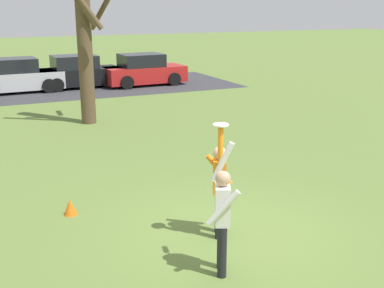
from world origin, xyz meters
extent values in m
plane|color=olive|center=(0.00, 0.00, 0.00)|extent=(120.00, 120.00, 0.00)
cylinder|color=black|center=(-0.15, 0.05, 0.41)|extent=(0.14, 0.14, 0.82)
cylinder|color=black|center=(-0.26, -0.19, 0.41)|extent=(0.14, 0.14, 0.82)
cube|color=orange|center=(-0.20, -0.07, 1.12)|extent=(0.35, 0.42, 0.60)
sphere|color=tan|center=(-0.20, -0.07, 1.53)|extent=(0.23, 0.23, 0.23)
cylinder|color=orange|center=(-0.10, 0.13, 1.17)|extent=(0.46, 0.28, 0.58)
cylinder|color=orange|center=(-0.30, -0.27, 1.75)|extent=(0.09, 0.09, 0.66)
cylinder|color=black|center=(-0.81, -1.35, 0.41)|extent=(0.14, 0.14, 0.82)
cylinder|color=black|center=(-0.70, -1.11, 0.41)|extent=(0.14, 0.14, 0.82)
cube|color=silver|center=(-0.76, -1.23, 1.12)|extent=(0.35, 0.42, 0.60)
sphere|color=tan|center=(-0.76, -1.23, 1.53)|extent=(0.23, 0.23, 0.23)
cylinder|color=silver|center=(-0.86, -1.43, 1.17)|extent=(0.46, 0.28, 0.58)
cylinder|color=silver|center=(-0.66, -1.03, 1.72)|extent=(0.34, 0.21, 0.65)
cylinder|color=white|center=(-0.30, -0.27, 2.09)|extent=(0.26, 0.26, 0.02)
cube|color=#BCBCC1|center=(-1.80, 17.34, 0.55)|extent=(4.17, 1.95, 0.80)
cube|color=black|center=(-1.95, 17.34, 1.27)|extent=(2.16, 1.72, 0.64)
cylinder|color=black|center=(-0.56, 18.30, 0.33)|extent=(0.67, 0.24, 0.66)
cylinder|color=black|center=(-0.50, 16.48, 0.33)|extent=(0.67, 0.24, 0.66)
cube|color=black|center=(1.11, 17.53, 0.55)|extent=(4.17, 1.95, 0.80)
cube|color=black|center=(0.96, 17.52, 1.27)|extent=(2.16, 1.72, 0.64)
cylinder|color=black|center=(2.35, 18.49, 0.33)|extent=(0.67, 0.24, 0.66)
cylinder|color=black|center=(2.42, 16.67, 0.33)|extent=(0.67, 0.24, 0.66)
cylinder|color=black|center=(-0.19, 18.39, 0.33)|extent=(0.67, 0.24, 0.66)
cylinder|color=black|center=(-0.12, 16.57, 0.33)|extent=(0.67, 0.24, 0.66)
cube|color=red|center=(4.37, 16.90, 0.55)|extent=(4.17, 1.95, 0.80)
cube|color=black|center=(4.22, 16.89, 1.27)|extent=(2.16, 1.72, 0.64)
cylinder|color=black|center=(5.60, 17.86, 0.33)|extent=(0.67, 0.24, 0.66)
cylinder|color=black|center=(5.67, 16.04, 0.33)|extent=(0.67, 0.24, 0.66)
cylinder|color=black|center=(3.06, 17.76, 0.33)|extent=(0.67, 0.24, 0.66)
cylinder|color=black|center=(3.13, 15.94, 0.33)|extent=(0.67, 0.24, 0.66)
cube|color=#38383D|center=(-0.16, 17.24, 0.00)|extent=(18.12, 6.40, 0.01)
cylinder|color=brown|center=(-0.25, 9.63, 2.66)|extent=(0.50, 0.50, 5.32)
cylinder|color=brown|center=(-0.26, 9.29, 3.81)|extent=(0.83, 0.20, 1.11)
cylinder|color=brown|center=(0.47, 9.84, 3.85)|extent=(0.63, 1.61, 1.45)
cone|color=orange|center=(-2.44, 1.94, 0.16)|extent=(0.26, 0.26, 0.32)
camera|label=1|loc=(-4.03, -7.28, 3.99)|focal=46.44mm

